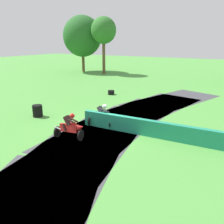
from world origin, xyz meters
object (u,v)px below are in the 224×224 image
at_px(motorcycle_chase_red, 70,127).
at_px(tire_stack_mid_a, 38,111).
at_px(tire_stack_near, 111,92).
at_px(motorcycle_lead_green, 103,116).

relative_size(motorcycle_chase_red, tire_stack_mid_a, 2.09).
relative_size(tire_stack_near, tire_stack_mid_a, 0.77).
height_order(motorcycle_chase_red, tire_stack_near, motorcycle_chase_red).
relative_size(motorcycle_lead_green, motorcycle_chase_red, 1.00).
relative_size(motorcycle_chase_red, tire_stack_near, 2.71).
distance_m(motorcycle_chase_red, tire_stack_near, 10.90).
bearing_deg(motorcycle_lead_green, tire_stack_mid_a, -172.70).
xyz_separation_m(motorcycle_chase_red, tire_stack_mid_a, (-4.41, 1.84, -0.25)).
distance_m(motorcycle_lead_green, motorcycle_chase_red, 2.50).
bearing_deg(tire_stack_near, tire_stack_mid_a, -95.73).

